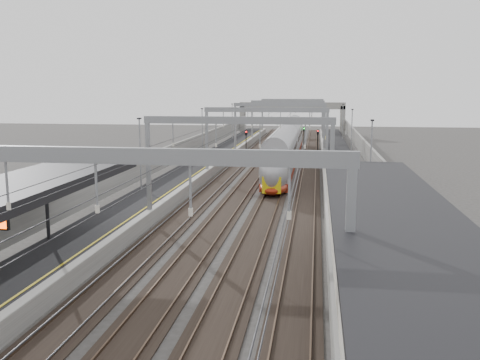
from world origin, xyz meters
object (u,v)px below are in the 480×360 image
(train, at_px, (286,149))
(signal_green, at_px, (246,137))
(overbridge, at_px, (292,110))
(bench, at_px, (418,340))

(train, xyz_separation_m, signal_green, (-6.70, 11.72, 0.38))
(overbridge, distance_m, bench, 97.49)
(signal_green, bearing_deg, bench, -77.56)
(signal_green, bearing_deg, train, -60.25)
(overbridge, bearing_deg, train, -88.14)
(train, relative_size, bench, 28.03)
(train, height_order, signal_green, train)
(bench, distance_m, signal_green, 64.12)
(train, height_order, bench, train)
(train, bearing_deg, bench, -82.05)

